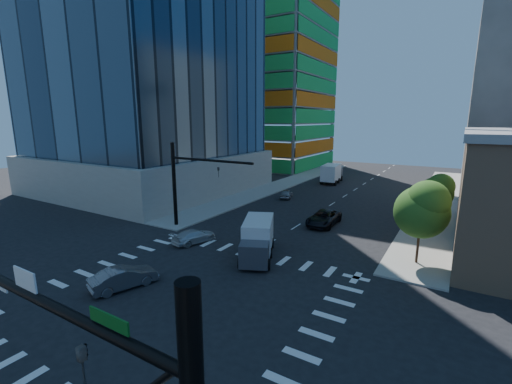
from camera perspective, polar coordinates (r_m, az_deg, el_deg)
The scene contains 14 objects.
ground at distance 23.96m, azimuth -12.39°, elevation -16.99°, with size 160.00×160.00×0.00m, color black.
road_markings at distance 23.96m, azimuth -12.39°, elevation -16.98°, with size 20.00×20.00×0.01m, color silver.
sidewalk_ne at distance 56.18m, azimuth 28.09°, elevation -1.19°, with size 5.00×60.00×0.15m, color gray.
sidewalk_nw at distance 62.41m, azimuth 4.64°, elevation 1.39°, with size 5.00×60.00×0.15m, color gray.
construction_building at distance 88.68m, azimuth 2.49°, elevation 20.47°, with size 25.16×34.50×70.60m.
signal_mast_nw at distance 36.74m, azimuth -11.85°, elevation 2.32°, with size 10.20×0.40×9.00m.
tree_south at distance 29.74m, azimuth 26.12°, elevation -2.51°, with size 4.16×4.16×6.82m.
tree_north at distance 41.59m, azimuth 28.01°, elevation 0.16°, with size 3.54×3.52×5.78m.
car_nb_far at distance 38.82m, azimuth 11.23°, elevation -4.25°, with size 2.65×5.75×1.60m, color black.
car_sb_near at distance 33.33m, azimuth -10.25°, elevation -7.24°, with size 1.78×4.37×1.27m, color silver.
car_sb_mid at distance 51.23m, azimuth 5.10°, elevation -0.29°, with size 1.55×3.85×1.31m, color #93949A.
car_sb_cross at distance 26.14m, azimuth -21.16°, elevation -13.16°, with size 1.59×4.56×1.50m, color #56575C.
box_truck_near at distance 29.05m, azimuth 0.19°, elevation -8.41°, with size 4.79×6.44×3.11m.
box_truck_far at distance 65.12m, azimuth 12.59°, elevation 2.88°, with size 3.46×6.85×3.46m.
Camera 1 is at (14.77, -14.96, 11.49)m, focal length 24.00 mm.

